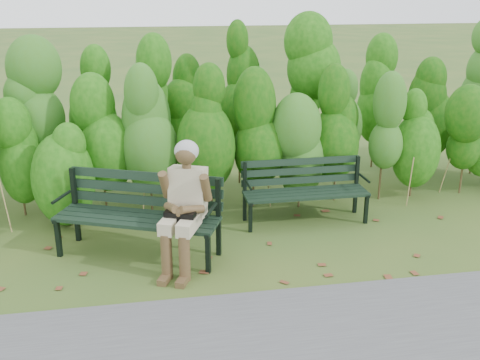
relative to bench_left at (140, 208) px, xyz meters
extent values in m
plane|color=#2F501E|center=(1.17, -0.19, -0.54)|extent=(80.00, 80.00, 0.00)
cylinder|color=#47381E|center=(-1.59, 1.11, -0.14)|extent=(0.03, 0.03, 0.80)
ellipsoid|color=#18570D|center=(-1.59, 1.11, 0.50)|extent=(0.64, 0.64, 1.44)
cylinder|color=#47381E|center=(-0.97, 1.11, -0.14)|extent=(0.03, 0.03, 0.80)
ellipsoid|color=#18570D|center=(-0.97, 1.11, 0.50)|extent=(0.64, 0.64, 1.44)
cylinder|color=#47381E|center=(-0.36, 1.11, -0.14)|extent=(0.03, 0.03, 0.80)
ellipsoid|color=#18570D|center=(-0.36, 1.11, 0.50)|extent=(0.64, 0.64, 1.44)
cylinder|color=#47381E|center=(0.25, 1.11, -0.14)|extent=(0.03, 0.03, 0.80)
ellipsoid|color=#18570D|center=(0.25, 1.11, 0.50)|extent=(0.64, 0.64, 1.44)
cylinder|color=#47381E|center=(0.86, 1.11, -0.14)|extent=(0.03, 0.03, 0.80)
ellipsoid|color=#18570D|center=(0.86, 1.11, 0.50)|extent=(0.64, 0.64, 1.44)
cylinder|color=#47381E|center=(1.47, 1.11, -0.14)|extent=(0.03, 0.03, 0.80)
ellipsoid|color=#18570D|center=(1.47, 1.11, 0.50)|extent=(0.64, 0.64, 1.44)
cylinder|color=#47381E|center=(2.08, 1.11, -0.14)|extent=(0.03, 0.03, 0.80)
ellipsoid|color=#18570D|center=(2.08, 1.11, 0.50)|extent=(0.64, 0.64, 1.44)
cylinder|color=#47381E|center=(2.70, 1.11, -0.14)|extent=(0.03, 0.03, 0.80)
ellipsoid|color=#18570D|center=(2.70, 1.11, 0.50)|extent=(0.64, 0.64, 1.44)
cylinder|color=#47381E|center=(3.31, 1.11, -0.14)|extent=(0.03, 0.03, 0.80)
ellipsoid|color=#18570D|center=(3.31, 1.11, 0.50)|extent=(0.64, 0.64, 1.44)
cylinder|color=#47381E|center=(3.92, 1.11, -0.14)|extent=(0.03, 0.03, 0.80)
ellipsoid|color=#18570D|center=(3.92, 1.11, 0.50)|extent=(0.64, 0.64, 1.44)
cylinder|color=#47381E|center=(4.53, 1.11, -0.14)|extent=(0.03, 0.03, 0.80)
ellipsoid|color=#18570D|center=(4.53, 1.11, 0.50)|extent=(0.64, 0.64, 1.44)
cylinder|color=#47381E|center=(-1.52, 2.11, 0.01)|extent=(0.04, 0.04, 1.10)
ellipsoid|color=#0E4D0B|center=(-1.52, 2.11, 0.89)|extent=(0.70, 0.70, 1.98)
cylinder|color=#47381E|center=(-0.75, 2.11, 0.01)|extent=(0.04, 0.04, 1.10)
ellipsoid|color=#0E4D0B|center=(-0.75, 2.11, 0.89)|extent=(0.70, 0.70, 1.98)
cylinder|color=#47381E|center=(0.01, 2.11, 0.01)|extent=(0.04, 0.04, 1.10)
ellipsoid|color=#0E4D0B|center=(0.01, 2.11, 0.89)|extent=(0.70, 0.70, 1.98)
cylinder|color=#47381E|center=(0.78, 2.11, 0.01)|extent=(0.04, 0.04, 1.10)
ellipsoid|color=#0E4D0B|center=(0.78, 2.11, 0.89)|extent=(0.70, 0.70, 1.98)
cylinder|color=#47381E|center=(1.55, 2.11, 0.01)|extent=(0.04, 0.04, 1.10)
ellipsoid|color=#0E4D0B|center=(1.55, 2.11, 0.89)|extent=(0.70, 0.70, 1.98)
cylinder|color=#47381E|center=(2.32, 2.11, 0.01)|extent=(0.04, 0.04, 1.10)
ellipsoid|color=#0E4D0B|center=(2.32, 2.11, 0.89)|extent=(0.70, 0.70, 1.98)
cylinder|color=#47381E|center=(3.09, 2.11, 0.01)|extent=(0.04, 0.04, 1.10)
ellipsoid|color=#0E4D0B|center=(3.09, 2.11, 0.89)|extent=(0.70, 0.70, 1.98)
cylinder|color=#47381E|center=(3.85, 2.11, 0.01)|extent=(0.04, 0.04, 1.10)
ellipsoid|color=#0E4D0B|center=(3.85, 2.11, 0.89)|extent=(0.70, 0.70, 1.98)
cylinder|color=#47381E|center=(4.62, 2.11, 0.01)|extent=(0.04, 0.04, 1.10)
ellipsoid|color=#0E4D0B|center=(4.62, 2.11, 0.89)|extent=(0.70, 0.70, 1.98)
cylinder|color=#47381E|center=(5.39, 2.11, 0.01)|extent=(0.04, 0.04, 1.10)
cube|color=brown|center=(0.41, 0.37, -0.54)|extent=(0.11, 0.11, 0.01)
cube|color=brown|center=(-0.66, 0.75, -0.54)|extent=(0.11, 0.11, 0.01)
cube|color=brown|center=(-1.18, -1.18, -0.54)|extent=(0.10, 0.09, 0.01)
cube|color=brown|center=(3.00, 0.00, -0.54)|extent=(0.11, 0.11, 0.01)
cube|color=brown|center=(-1.27, -0.33, -0.54)|extent=(0.11, 0.10, 0.01)
cube|color=brown|center=(-1.21, -0.07, -0.54)|extent=(0.08, 0.10, 0.01)
cube|color=brown|center=(-0.99, -0.12, -0.54)|extent=(0.10, 0.11, 0.01)
cube|color=brown|center=(0.70, 0.68, -0.54)|extent=(0.08, 0.10, 0.01)
cube|color=brown|center=(-0.98, 0.40, -0.54)|extent=(0.10, 0.11, 0.01)
cube|color=brown|center=(0.23, 0.06, -0.54)|extent=(0.07, 0.09, 0.01)
cube|color=brown|center=(0.67, -0.47, -0.54)|extent=(0.11, 0.10, 0.01)
cube|color=brown|center=(1.55, 0.76, -0.54)|extent=(0.11, 0.11, 0.01)
cube|color=brown|center=(2.41, 0.45, -0.54)|extent=(0.07, 0.09, 0.01)
cube|color=brown|center=(0.14, -0.11, -0.54)|extent=(0.11, 0.11, 0.01)
cube|color=brown|center=(1.24, -1.28, -0.54)|extent=(0.11, 0.11, 0.01)
cube|color=brown|center=(0.50, -0.95, -0.54)|extent=(0.10, 0.11, 0.01)
cube|color=brown|center=(3.29, -1.20, -0.54)|extent=(0.11, 0.11, 0.01)
cube|color=brown|center=(3.54, -0.28, -0.54)|extent=(0.11, 0.09, 0.01)
cube|color=brown|center=(3.49, -0.62, -0.54)|extent=(0.11, 0.11, 0.01)
cube|color=black|center=(-0.12, -0.28, -0.08)|extent=(1.73, 0.81, 0.04)
cube|color=black|center=(-0.07, -0.16, -0.08)|extent=(1.73, 0.81, 0.04)
cube|color=black|center=(-0.02, -0.04, -0.08)|extent=(1.73, 0.81, 0.04)
cube|color=black|center=(0.03, 0.07, -0.08)|extent=(1.73, 0.81, 0.04)
cube|color=black|center=(0.07, 0.16, 0.03)|extent=(1.71, 0.76, 0.11)
cube|color=black|center=(0.07, 0.17, 0.17)|extent=(1.71, 0.76, 0.11)
cube|color=black|center=(0.08, 0.19, 0.31)|extent=(1.71, 0.76, 0.11)
cube|color=black|center=(-0.93, 0.05, -0.31)|extent=(0.07, 0.07, 0.46)
cube|color=black|center=(-0.76, 0.45, -0.08)|extent=(0.07, 0.07, 0.91)
cube|color=black|center=(-0.85, 0.24, -0.10)|extent=(0.24, 0.49, 0.04)
cylinder|color=black|center=(-0.87, 0.19, 0.12)|extent=(0.18, 0.37, 0.04)
cube|color=black|center=(0.68, -0.63, -0.31)|extent=(0.07, 0.07, 0.46)
cube|color=black|center=(0.85, -0.23, -0.08)|extent=(0.07, 0.07, 0.91)
cube|color=black|center=(0.76, -0.44, -0.10)|extent=(0.24, 0.49, 0.04)
cylinder|color=black|center=(0.74, -0.49, 0.12)|extent=(0.18, 0.37, 0.04)
cube|color=black|center=(2.08, 0.34, -0.14)|extent=(1.59, 0.10, 0.04)
cube|color=black|center=(2.08, 0.45, -0.14)|extent=(1.59, 0.10, 0.04)
cube|color=black|center=(2.08, 0.56, -0.14)|extent=(1.59, 0.10, 0.04)
cube|color=black|center=(2.08, 0.67, -0.14)|extent=(1.59, 0.10, 0.04)
cube|color=black|center=(2.08, 0.75, -0.05)|extent=(1.59, 0.06, 0.09)
cube|color=black|center=(2.08, 0.77, 0.08)|extent=(1.59, 0.06, 0.09)
cube|color=black|center=(2.08, 0.78, 0.20)|extent=(1.59, 0.06, 0.09)
cube|color=black|center=(1.33, 0.33, -0.34)|extent=(0.04, 0.04, 0.40)
cube|color=black|center=(1.32, 0.71, -0.14)|extent=(0.04, 0.04, 0.79)
cube|color=black|center=(1.33, 0.50, -0.16)|extent=(0.05, 0.44, 0.04)
cylinder|color=black|center=(1.33, 0.46, 0.03)|extent=(0.03, 0.33, 0.03)
cube|color=black|center=(2.84, 0.33, -0.34)|extent=(0.04, 0.04, 0.40)
cube|color=black|center=(2.84, 0.71, -0.14)|extent=(0.04, 0.04, 0.79)
cube|color=black|center=(2.84, 0.51, -0.16)|extent=(0.05, 0.44, 0.04)
cylinder|color=black|center=(2.84, 0.47, 0.03)|extent=(0.03, 0.33, 0.03)
cube|color=#B2AB8B|center=(0.32, -0.50, 0.02)|extent=(0.31, 0.48, 0.14)
cube|color=#B2AB8B|center=(0.50, -0.58, 0.02)|extent=(0.31, 0.48, 0.14)
cylinder|color=brown|center=(0.25, -0.67, -0.29)|extent=(0.16, 0.16, 0.50)
cylinder|color=brown|center=(0.42, -0.74, -0.29)|extent=(0.16, 0.16, 0.50)
cube|color=brown|center=(0.21, -0.75, -0.51)|extent=(0.17, 0.24, 0.06)
cube|color=brown|center=(0.39, -0.82, -0.51)|extent=(0.17, 0.24, 0.06)
cube|color=#B2AB8B|center=(0.52, -0.27, 0.26)|extent=(0.46, 0.40, 0.56)
cylinder|color=brown|center=(0.51, -0.29, 0.55)|extent=(0.10, 0.10, 0.11)
sphere|color=brown|center=(0.51, -0.30, 0.69)|extent=(0.23, 0.23, 0.23)
ellipsoid|color=gray|center=(0.52, -0.27, 0.72)|extent=(0.26, 0.25, 0.23)
cylinder|color=brown|center=(0.28, -0.26, 0.36)|extent=(0.18, 0.24, 0.33)
cylinder|color=brown|center=(0.69, -0.44, 0.36)|extent=(0.18, 0.24, 0.33)
cylinder|color=brown|center=(0.33, -0.44, 0.16)|extent=(0.16, 0.30, 0.14)
cylinder|color=brown|center=(0.54, -0.52, 0.16)|extent=(0.30, 0.22, 0.14)
sphere|color=brown|center=(0.41, -0.54, 0.13)|extent=(0.12, 0.12, 0.12)
cube|color=black|center=(0.41, -0.53, 0.06)|extent=(0.35, 0.24, 0.17)
camera|label=1|loc=(0.08, -5.95, 2.35)|focal=42.00mm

